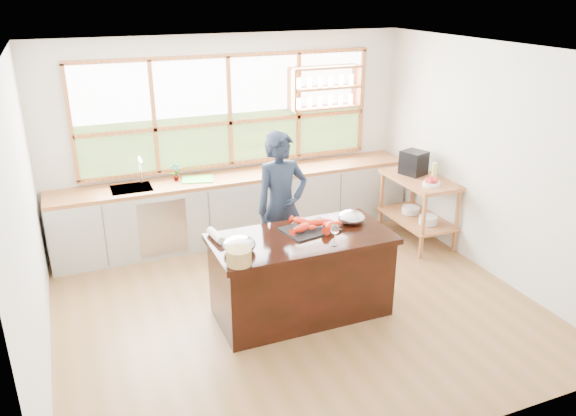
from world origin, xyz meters
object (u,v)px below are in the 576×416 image
island (301,275)px  cook (281,207)px  espresso_machine (414,163)px  wicker_basket (239,257)px

island → cook: (0.12, 0.85, 0.44)m
espresso_machine → wicker_basket: size_ratio=1.37×
cook → espresso_machine: size_ratio=5.60×
island → espresso_machine: 2.61m
island → espresso_machine: size_ratio=5.82×
island → espresso_machine: bearing=30.2°
island → cook: size_ratio=1.04×
wicker_basket → cook: bearing=53.3°
espresso_machine → wicker_basket: (-2.96, -1.61, -0.08)m
island → wicker_basket: wicker_basket is taller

